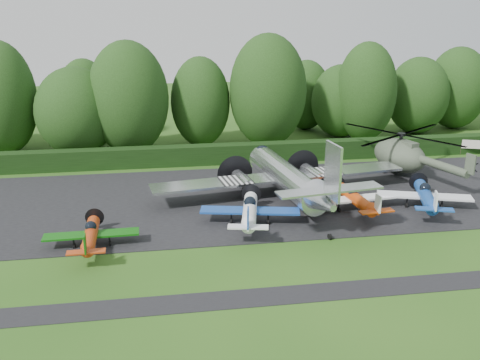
{
  "coord_description": "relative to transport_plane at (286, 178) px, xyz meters",
  "views": [
    {
      "loc": [
        -7.7,
        -32.42,
        16.13
      ],
      "look_at": [
        -1.51,
        7.8,
        2.5
      ],
      "focal_mm": 40.0,
      "sensor_mm": 36.0,
      "label": 1
    }
  ],
  "objects": [
    {
      "name": "ground",
      "position": [
        -2.67,
        -9.23,
        -2.02
      ],
      "size": [
        160.0,
        160.0,
        0.0
      ],
      "primitive_type": "plane",
      "color": "#224B15",
      "rests_on": "ground"
    },
    {
      "name": "apron",
      "position": [
        -2.67,
        0.77,
        -2.02
      ],
      "size": [
        70.0,
        18.0,
        0.01
      ],
      "primitive_type": "cube",
      "color": "black",
      "rests_on": "ground"
    },
    {
      "name": "taxiway_verge",
      "position": [
        -2.67,
        -15.23,
        -2.02
      ],
      "size": [
        70.0,
        2.0,
        0.0
      ],
      "primitive_type": "cube",
      "color": "black",
      "rests_on": "ground"
    },
    {
      "name": "hedgerow",
      "position": [
        -2.67,
        11.77,
        -2.02
      ],
      "size": [
        90.0,
        1.6,
        2.0
      ],
      "primitive_type": "cube",
      "color": "black",
      "rests_on": "ground"
    },
    {
      "name": "transport_plane",
      "position": [
        0.0,
        0.0,
        0.0
      ],
      "size": [
        22.66,
        17.38,
        7.26
      ],
      "rotation": [
        0.0,
        0.0,
        -0.15
      ],
      "color": "silver",
      "rests_on": "ground"
    },
    {
      "name": "light_plane_red",
      "position": [
        -15.37,
        -7.19,
        -0.99
      ],
      "size": [
        6.45,
        6.78,
        2.48
      ],
      "rotation": [
        0.0,
        0.0,
        -0.02
      ],
      "color": "#AD360F",
      "rests_on": "ground"
    },
    {
      "name": "light_plane_white",
      "position": [
        -3.99,
        -4.92,
        -0.82
      ],
      "size": [
        7.53,
        7.92,
        2.89
      ],
      "rotation": [
        0.0,
        0.0,
        0.2
      ],
      "color": "white",
      "rests_on": "ground"
    },
    {
      "name": "light_plane_orange",
      "position": [
        4.9,
        -3.49,
        -0.89
      ],
      "size": [
        7.07,
        7.43,
        2.72
      ],
      "rotation": [
        0.0,
        0.0,
        -0.1
      ],
      "color": "#B93C0A",
      "rests_on": "ground"
    },
    {
      "name": "light_plane_blue",
      "position": [
        10.65,
        -3.87,
        -0.83
      ],
      "size": [
        7.48,
        7.87,
        2.88
      ],
      "rotation": [
        0.0,
        0.0,
        0.31
      ],
      "color": "#184492",
      "rests_on": "ground"
    },
    {
      "name": "helicopter",
      "position": [
        12.55,
        5.29,
        0.2
      ],
      "size": [
        12.84,
        15.03,
        4.13
      ],
      "rotation": [
        0.0,
        0.0,
        -0.33
      ],
      "color": "#3E4A38",
      "rests_on": "ground"
    },
    {
      "name": "sign_board",
      "position": [
        23.78,
        10.54,
        -0.87
      ],
      "size": [
        3.03,
        0.11,
        1.7
      ],
      "rotation": [
        0.0,
        0.0,
        0.35
      ],
      "color": "#3F3326",
      "rests_on": "ground"
    },
    {
      "name": "tree_0",
      "position": [
        -5.6,
        19.22,
        3.14
      ],
      "size": [
        6.79,
        6.79,
        10.35
      ],
      "color": "black",
      "rests_on": "ground"
    },
    {
      "name": "tree_1",
      "position": [
        8.73,
        25.7,
        2.5
      ],
      "size": [
        6.24,
        6.24,
        9.08
      ],
      "color": "black",
      "rests_on": "ground"
    },
    {
      "name": "tree_2",
      "position": [
        -27.11,
        19.41,
        4.14
      ],
      "size": [
        7.23,
        7.23,
        12.35
      ],
      "color": "black",
      "rests_on": "ground"
    },
    {
      "name": "tree_3",
      "position": [
        28.46,
        23.43,
        3.3
      ],
      "size": [
        7.86,
        7.86,
        10.68
      ],
      "color": "black",
      "rests_on": "ground"
    },
    {
      "name": "tree_5",
      "position": [
        -13.54,
        17.18,
        4.15
      ],
      "size": [
        8.66,
        8.66,
        12.36
      ],
      "color": "black",
      "rests_on": "ground"
    },
    {
      "name": "tree_7",
      "position": [
        2.02,
        18.0,
        4.41
      ],
      "size": [
        8.8,
        8.8,
        12.9
      ],
      "color": "black",
      "rests_on": "ground"
    },
    {
      "name": "tree_8",
      "position": [
        22.08,
        21.46,
        2.8
      ],
      "size": [
        7.67,
        7.67,
        9.67
      ],
      "color": "black",
      "rests_on": "ground"
    },
    {
      "name": "tree_9",
      "position": [
        -19.05,
        24.19,
        2.88
      ],
      "size": [
        6.41,
        6.41,
        9.83
      ],
      "color": "black",
      "rests_on": "ground"
    },
    {
      "name": "tree_11",
      "position": [
        14.04,
        18.67,
        3.86
      ],
      "size": [
        7.18,
        7.18,
        11.8
      ],
      "color": "black",
      "rests_on": "ground"
    },
    {
      "name": "tree_12",
      "position": [
        -19.24,
        17.47,
        2.79
      ],
      "size": [
        8.65,
        8.65,
        9.64
      ],
      "color": "black",
      "rests_on": "ground"
    },
    {
      "name": "tree_13",
      "position": [
        11.87,
        21.15,
        2.44
      ],
      "size": [
        7.25,
        7.25,
        8.96
      ],
      "color": "black",
      "rests_on": "ground"
    }
  ]
}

